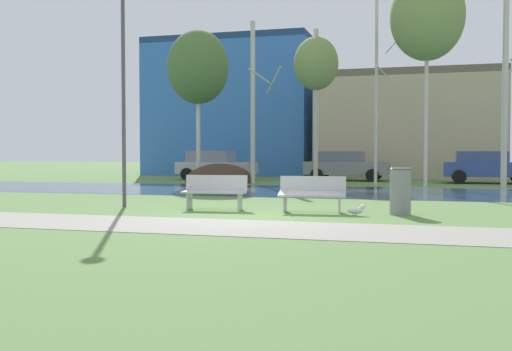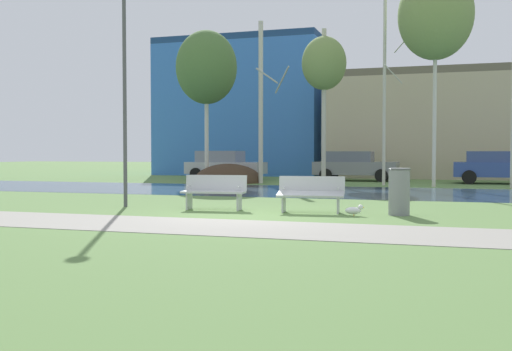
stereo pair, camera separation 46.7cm
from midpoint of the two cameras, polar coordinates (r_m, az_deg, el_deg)
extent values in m
plane|color=#5B7F42|center=(23.28, 5.67, -1.37)|extent=(120.00, 120.00, 0.00)
cube|color=gray|center=(11.69, -4.71, -4.88)|extent=(60.00, 2.48, 0.01)
cube|color=#2D475B|center=(22.36, 5.25, -1.50)|extent=(80.00, 6.88, 0.01)
ellipsoid|color=#423021|center=(28.86, -3.92, -0.67)|extent=(3.35, 3.51, 1.82)
cube|color=#B2B5B7|center=(15.06, -4.92, -1.60)|extent=(1.64, 0.64, 0.05)
cube|color=#B2B5B7|center=(15.32, -4.65, -0.71)|extent=(1.60, 0.24, 0.40)
cube|color=#B2B5B7|center=(15.31, -7.23, -2.39)|extent=(0.08, 0.43, 0.45)
cube|color=#B2B5B7|center=(14.98, -2.43, -2.47)|extent=(0.08, 0.43, 0.45)
cylinder|color=#B2B5B7|center=(15.25, -7.28, -1.03)|extent=(0.07, 0.28, 0.04)
cylinder|color=#B2B5B7|center=(14.91, -2.46, -1.09)|extent=(0.07, 0.28, 0.04)
cube|color=#B2B5B7|center=(14.37, 4.42, -1.77)|extent=(1.64, 0.64, 0.14)
cube|color=#B2B5B7|center=(14.64, 4.53, -0.84)|extent=(1.60, 0.24, 0.40)
cube|color=#B2B5B7|center=(14.53, 1.86, -2.62)|extent=(0.08, 0.43, 0.45)
cube|color=#B2B5B7|center=(14.40, 7.04, -2.67)|extent=(0.08, 0.43, 0.45)
cylinder|color=#B2B5B7|center=(14.46, 1.84, -1.19)|extent=(0.07, 0.28, 0.04)
cylinder|color=#B2B5B7|center=(14.33, 7.04, -1.23)|extent=(0.07, 0.28, 0.04)
cylinder|color=gray|center=(14.23, 12.67, -1.48)|extent=(0.48, 0.48, 1.09)
torus|color=#494A4C|center=(14.21, 12.68, 0.59)|extent=(0.51, 0.51, 0.04)
ellipsoid|color=white|center=(13.87, 8.47, -3.30)|extent=(0.37, 0.17, 0.17)
sphere|color=white|center=(13.84, 9.16, -2.97)|extent=(0.12, 0.12, 0.12)
cone|color=gold|center=(13.84, 9.43, -2.98)|extent=(0.06, 0.04, 0.04)
cylinder|color=gold|center=(13.84, 8.53, -3.61)|extent=(0.01, 0.01, 0.10)
cylinder|color=gold|center=(13.91, 8.56, -3.58)|extent=(0.01, 0.01, 0.10)
cylinder|color=#4C4C51|center=(16.30, -13.30, 6.71)|extent=(0.10, 0.10, 5.48)
cylinder|color=beige|center=(28.91, -5.99, 6.34)|extent=(0.20, 0.20, 7.07)
ellipsoid|color=#4C7038|center=(29.12, -6.00, 10.23)|extent=(2.92, 2.92, 3.51)
cylinder|color=beige|center=(28.11, -0.79, 6.94)|extent=(0.22, 0.22, 7.54)
cylinder|color=beige|center=(28.56, 1.23, 9.07)|extent=(1.11, 1.58, 1.09)
cylinder|color=beige|center=(27.68, -0.18, 9.47)|extent=(0.86, 0.84, 0.67)
cylinder|color=#BCB7A8|center=(27.55, 5.23, 6.51)|extent=(0.21, 0.21, 7.04)
ellipsoid|color=olive|center=(27.77, 5.25, 10.57)|extent=(2.02, 2.02, 2.42)
cylinder|color=beige|center=(27.11, 10.88, 8.02)|extent=(0.14, 0.14, 8.42)
cylinder|color=beige|center=(27.93, 12.80, 12.41)|extent=(1.12, 1.61, 0.85)
cylinder|color=beige|center=(26.71, 11.72, 9.37)|extent=(0.74, 0.72, 0.79)
cylinder|color=beige|center=(26.34, 15.43, 8.94)|extent=(0.16, 0.16, 9.15)
ellipsoid|color=olive|center=(26.76, 15.49, 14.40)|extent=(3.08, 3.08, 3.69)
cylinder|color=beige|center=(26.46, 22.14, 7.48)|extent=(0.24, 0.24, 7.91)
cube|color=#B2B5BC|center=(31.83, -4.17, 0.73)|extent=(4.12, 1.83, 0.62)
cube|color=gray|center=(31.93, -4.72, 1.82)|extent=(2.31, 1.59, 0.60)
cylinder|color=black|center=(32.22, -1.36, 0.20)|extent=(0.64, 0.23, 0.64)
cylinder|color=black|center=(30.55, -2.39, 0.09)|extent=(0.64, 0.23, 0.64)
cylinder|color=black|center=(33.15, -5.80, 0.25)|extent=(0.64, 0.23, 0.64)
cylinder|color=black|center=(31.53, -7.03, 0.14)|extent=(0.64, 0.23, 0.64)
cube|color=slate|center=(30.94, 8.20, 0.70)|extent=(4.22, 1.80, 0.65)
cube|color=slate|center=(30.98, 7.59, 1.80)|extent=(2.37, 1.56, 0.53)
cylinder|color=black|center=(31.63, 10.91, 0.12)|extent=(0.64, 0.23, 0.64)
cylinder|color=black|center=(29.91, 10.57, 0.01)|extent=(0.64, 0.23, 0.64)
cylinder|color=black|center=(32.03, 5.97, 0.18)|extent=(0.64, 0.23, 0.64)
cylinder|color=black|center=(30.33, 5.37, 0.07)|extent=(0.64, 0.23, 0.64)
cube|color=#2D4793|center=(29.95, 20.86, 0.55)|extent=(4.08, 1.81, 0.68)
cube|color=#32457F|center=(29.92, 20.26, 1.69)|extent=(2.29, 1.58, 0.51)
cylinder|color=black|center=(30.77, 18.25, 0.00)|extent=(0.64, 0.23, 0.64)
cylinder|color=black|center=(29.02, 18.34, -0.13)|extent=(0.64, 0.23, 0.64)
cube|color=#3870C6|center=(40.39, -2.19, 6.08)|extent=(10.62, 7.35, 8.36)
cube|color=navy|center=(40.92, -2.20, 12.21)|extent=(10.62, 7.35, 0.40)
cube|color=#BCAD8E|center=(36.69, 13.98, 4.29)|extent=(10.32, 6.80, 5.65)
cube|color=#675F4E|center=(36.93, 14.03, 8.99)|extent=(10.32, 6.80, 0.40)
camera|label=1|loc=(0.23, -90.86, -0.03)|focal=42.04mm
camera|label=2|loc=(0.23, 89.14, 0.03)|focal=42.04mm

